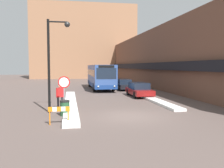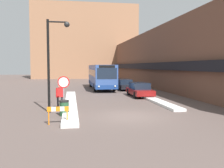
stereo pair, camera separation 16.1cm
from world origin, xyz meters
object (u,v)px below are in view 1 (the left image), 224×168
object	(u,v)px
parked_car_front	(139,89)
parked_car_back	(124,84)
city_bus	(100,76)
trash_bin	(65,108)
stop_sign	(64,86)
construction_barricade	(59,112)
pedestrian	(60,94)
street_lamp	(53,55)

from	to	relation	value
parked_car_front	parked_car_back	size ratio (longest dim) A/B	1.05
city_bus	trash_bin	bearing A→B (deg)	-103.81
stop_sign	construction_barricade	xyz separation A→B (m)	(-0.20, -3.27, -1.06)
parked_car_front	construction_barricade	size ratio (longest dim) A/B	4.21
pedestrian	parked_car_back	bearing A→B (deg)	34.99
city_bus	trash_bin	world-z (taller)	city_bus
parked_car_back	street_lamp	world-z (taller)	street_lamp
city_bus	parked_car_front	size ratio (longest dim) A/B	2.46
city_bus	construction_barricade	distance (m)	20.60
parked_car_back	street_lamp	xyz separation A→B (m)	(-7.87, -14.64, 3.06)
pedestrian	construction_barricade	size ratio (longest dim) A/B	1.60
parked_car_front	pedestrian	world-z (taller)	pedestrian
street_lamp	construction_barricade	bearing A→B (deg)	-82.65
stop_sign	construction_barricade	size ratio (longest dim) A/B	2.17
street_lamp	city_bus	bearing A→B (deg)	72.98
city_bus	street_lamp	distance (m)	17.39
parked_car_front	stop_sign	bearing A→B (deg)	-132.87
stop_sign	pedestrian	bearing A→B (deg)	102.43
street_lamp	construction_barricade	distance (m)	4.71
city_bus	pedestrian	world-z (taller)	city_bus
parked_car_back	street_lamp	size ratio (longest dim) A/B	0.74
stop_sign	trash_bin	bearing A→B (deg)	-87.06
street_lamp	trash_bin	distance (m)	3.55
street_lamp	parked_car_front	bearing A→B (deg)	43.65
parked_car_front	pedestrian	bearing A→B (deg)	-139.90
street_lamp	pedestrian	distance (m)	2.95
street_lamp	trash_bin	xyz separation A→B (m)	(0.70, -1.19, -3.27)
pedestrian	construction_barricade	world-z (taller)	pedestrian
pedestrian	construction_barricade	bearing A→B (deg)	-114.41
stop_sign	city_bus	bearing A→B (deg)	75.31
trash_bin	parked_car_back	bearing A→B (deg)	65.65
construction_barricade	parked_car_back	bearing A→B (deg)	67.82
stop_sign	construction_barricade	distance (m)	3.44
city_bus	stop_sign	distance (m)	17.35
pedestrian	trash_bin	bearing A→B (deg)	-107.07
city_bus	pedestrian	distance (m)	16.07
street_lamp	stop_sign	bearing A→B (deg)	-21.96
city_bus	pedestrian	xyz separation A→B (m)	(-4.71, -15.35, -0.67)
street_lamp	trash_bin	world-z (taller)	street_lamp
city_bus	street_lamp	size ratio (longest dim) A/B	1.90
parked_car_back	construction_barricade	xyz separation A→B (m)	(-7.41, -18.18, -0.02)
city_bus	parked_car_front	xyz separation A→B (m)	(2.81, -9.01, -1.02)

